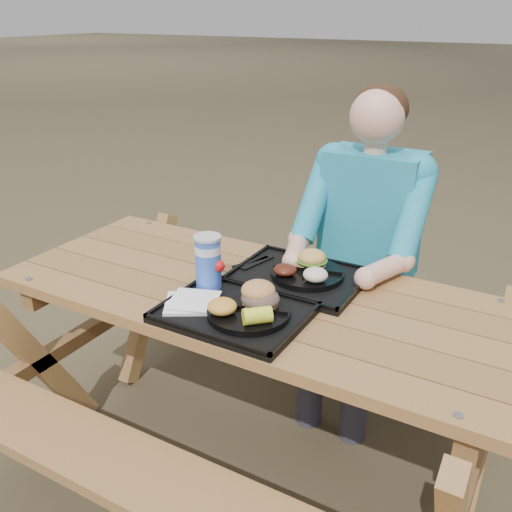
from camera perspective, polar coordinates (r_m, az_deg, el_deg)
The scene contains 18 objects.
ground at distance 2.41m, azimuth 0.00°, elevation -19.52°, with size 60.00×60.00×0.00m, color #999999.
picnic_table at distance 2.17m, azimuth 0.00°, elevation -12.29°, with size 1.80×1.49×0.75m, color #999999, non-canonical shape.
tray_near at distance 1.81m, azimuth -2.15°, elevation -5.76°, with size 0.45×0.35×0.02m, color black.
tray_far at distance 2.05m, azimuth 4.25°, elevation -2.21°, with size 0.45×0.35×0.02m, color black.
plate_near at distance 1.78m, azimuth -0.73°, elevation -5.70°, with size 0.26×0.26×0.02m, color black.
plate_far at distance 2.03m, azimuth 5.15°, elevation -1.78°, with size 0.26×0.26×0.02m, color black.
napkin_stack at distance 1.85m, azimuth -6.66°, elevation -4.59°, with size 0.15×0.15×0.02m, color white.
soda_cup at distance 1.93m, azimuth -4.80°, elevation -0.72°, with size 0.09×0.09×0.18m, color blue.
condiment_bbq at distance 1.89m, azimuth -0.00°, elevation -3.53°, with size 0.05×0.05×0.03m, color black.
condiment_mustard at distance 1.87m, azimuth 1.38°, elevation -3.85°, with size 0.05×0.05×0.03m, color yellow.
sandwich at distance 1.77m, azimuth 0.44°, elevation -3.26°, with size 0.11×0.11×0.12m, color #D08849, non-canonical shape.
mac_cheese at distance 1.75m, azimuth -3.41°, elevation -5.05°, with size 0.09×0.09×0.05m, color gold.
corn_cob at distance 1.69m, azimuth 0.13°, elevation -5.98°, with size 0.09×0.09×0.05m, color #EFF834, non-canonical shape.
cutlery_far at distance 2.13m, azimuth 0.13°, elevation -0.65°, with size 0.03×0.16×0.01m, color black.
burger at distance 2.06m, azimuth 5.61°, elevation 0.22°, with size 0.11×0.11×0.09m, color gold, non-canonical shape.
baked_beans at distance 1.99m, azimuth 2.92°, elevation -1.39°, with size 0.08×0.08×0.04m, color #501B10.
potato_salad at distance 1.95m, azimuth 5.96°, elevation -1.88°, with size 0.09×0.09×0.05m, color #F1E3CD.
diner at distance 2.46m, azimuth 10.87°, elevation -1.03°, with size 0.48×0.84×1.28m, color teal, non-canonical shape.
Camera 1 is at (0.87, -1.53, 1.65)m, focal length 40.00 mm.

